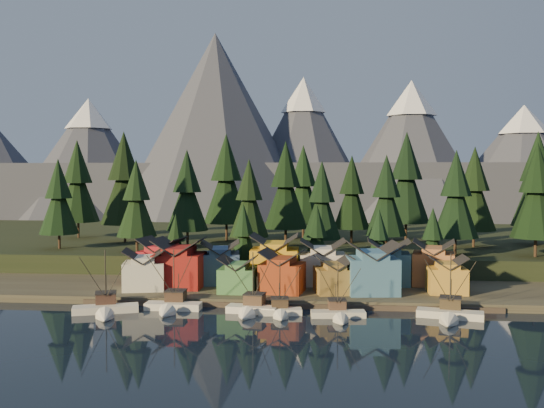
# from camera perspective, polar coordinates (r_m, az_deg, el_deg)

# --- Properties ---
(ground) EXTENTS (500.00, 500.00, 0.00)m
(ground) POSITION_cam_1_polar(r_m,az_deg,el_deg) (102.04, 0.87, -11.66)
(ground) COLOR black
(ground) RESTS_ON ground
(shore_strip) EXTENTS (400.00, 50.00, 1.50)m
(shore_strip) POSITION_cam_1_polar(r_m,az_deg,el_deg) (140.87, 2.18, -7.25)
(shore_strip) COLOR #353127
(shore_strip) RESTS_ON ground
(hillside) EXTENTS (420.00, 100.00, 6.00)m
(hillside) POSITION_cam_1_polar(r_m,az_deg,el_deg) (189.94, 3.05, -3.91)
(hillside) COLOR black
(hillside) RESTS_ON ground
(dock) EXTENTS (80.00, 4.00, 1.00)m
(dock) POSITION_cam_1_polar(r_m,az_deg,el_deg) (117.92, 1.52, -9.40)
(dock) COLOR #493E34
(dock) RESTS_ON ground
(mountain_ridge) EXTENTS (560.00, 190.00, 90.00)m
(mountain_ridge) POSITION_cam_1_polar(r_m,az_deg,el_deg) (312.22, 3.25, 3.04)
(mountain_ridge) COLOR #4A4D5F
(mountain_ridge) RESTS_ON ground
(boat_0) EXTENTS (12.53, 12.98, 12.79)m
(boat_0) POSITION_cam_1_polar(r_m,az_deg,el_deg) (115.61, -15.41, -8.84)
(boat_0) COLOR silver
(boat_0) RESTS_ON ground
(boat_1) EXTENTS (10.75, 11.71, 12.56)m
(boat_1) POSITION_cam_1_polar(r_m,az_deg,el_deg) (115.61, -9.44, -8.73)
(boat_1) COLOR silver
(boat_1) RESTS_ON ground
(boat_2) EXTENTS (9.89, 10.54, 12.45)m
(boat_2) POSITION_cam_1_polar(r_m,az_deg,el_deg) (111.62, -2.03, -9.06)
(boat_2) COLOR white
(boat_2) RESTS_ON ground
(boat_3) EXTENTS (8.36, 8.93, 10.67)m
(boat_3) POSITION_cam_1_polar(r_m,az_deg,el_deg) (110.45, 0.78, -9.37)
(boat_3) COLOR silver
(boat_3) RESTS_ON ground
(boat_4) EXTENTS (10.14, 10.87, 10.79)m
(boat_4) POSITION_cam_1_polar(r_m,az_deg,el_deg) (109.07, 6.32, -9.65)
(boat_4) COLOR beige
(boat_4) RESTS_ON ground
(boat_6) EXTENTS (12.22, 12.85, 12.70)m
(boat_6) POSITION_cam_1_polar(r_m,az_deg,el_deg) (112.03, 16.38, -9.23)
(boat_6) COLOR beige
(boat_6) RESTS_ON ground
(house_front_0) EXTENTS (9.78, 9.42, 8.35)m
(house_front_0) POSITION_cam_1_polar(r_m,az_deg,el_deg) (129.07, -11.92, -5.95)
(house_front_0) COLOR beige
(house_front_0) RESTS_ON shore_strip
(house_front_1) EXTENTS (10.09, 9.69, 10.33)m
(house_front_1) POSITION_cam_1_polar(r_m,az_deg,el_deg) (130.04, -8.71, -5.39)
(house_front_1) COLOR maroon
(house_front_1) RESTS_ON shore_strip
(house_front_2) EXTENTS (7.60, 7.66, 7.23)m
(house_front_2) POSITION_cam_1_polar(r_m,az_deg,el_deg) (123.90, -3.23, -6.54)
(house_front_2) COLOR #437C43
(house_front_2) RESTS_ON shore_strip
(house_front_3) EXTENTS (9.49, 9.16, 8.53)m
(house_front_3) POSITION_cam_1_polar(r_m,az_deg,el_deg) (123.42, 0.96, -6.25)
(house_front_3) COLOR maroon
(house_front_3) RESTS_ON shore_strip
(house_front_4) EXTENTS (8.56, 8.99, 7.27)m
(house_front_4) POSITION_cam_1_polar(r_m,az_deg,el_deg) (123.43, 5.81, -6.58)
(house_front_4) COLOR olive
(house_front_4) RESTS_ON shore_strip
(house_front_5) EXTENTS (10.76, 9.98, 10.29)m
(house_front_5) POSITION_cam_1_polar(r_m,az_deg,el_deg) (123.66, 9.43, -5.84)
(house_front_5) COLOR #3C6A8F
(house_front_5) RESTS_ON shore_strip
(house_front_6) EXTENTS (7.52, 7.11, 7.48)m
(house_front_6) POSITION_cam_1_polar(r_m,az_deg,el_deg) (127.66, 16.13, -6.31)
(house_front_6) COLOR gold
(house_front_6) RESTS_ON shore_strip
(house_back_0) EXTENTS (10.06, 9.76, 9.76)m
(house_back_0) POSITION_cam_1_polar(r_m,az_deg,el_deg) (137.57, -10.31, -5.07)
(house_back_0) COLOR maroon
(house_back_0) RESTS_ON shore_strip
(house_back_1) EXTENTS (9.53, 9.61, 9.32)m
(house_back_1) POSITION_cam_1_polar(r_m,az_deg,el_deg) (133.55, -4.88, -5.38)
(house_back_1) COLOR #314874
(house_back_1) RESTS_ON shore_strip
(house_back_2) EXTENTS (10.35, 9.53, 10.83)m
(house_back_2) POSITION_cam_1_polar(r_m,az_deg,el_deg) (132.75, 0.26, -5.07)
(house_back_2) COLOR gold
(house_back_2) RESTS_ON shore_strip
(house_back_3) EXTENTS (9.89, 8.86, 9.77)m
(house_back_3) POSITION_cam_1_polar(r_m,az_deg,el_deg) (132.38, 4.78, -5.35)
(house_back_3) COLOR beige
(house_back_3) RESTS_ON shore_strip
(house_back_4) EXTENTS (9.26, 8.92, 9.71)m
(house_back_4) POSITION_cam_1_polar(r_m,az_deg,el_deg) (134.19, 10.91, -5.29)
(house_back_4) COLOR #335E79
(house_back_4) RESTS_ON shore_strip
(house_back_5) EXTENTS (10.05, 10.14, 9.71)m
(house_back_5) POSITION_cam_1_polar(r_m,az_deg,el_deg) (135.59, 14.96, -5.25)
(house_back_5) COLOR #AB673C
(house_back_5) RESTS_ON shore_strip
(tree_hill_0) EXTENTS (10.04, 10.04, 23.40)m
(tree_hill_0) POSITION_cam_1_polar(r_m,az_deg,el_deg) (165.99, -19.44, 0.40)
(tree_hill_0) COLOR #332319
(tree_hill_0) RESTS_ON hillside
(tree_hill_1) EXTENTS (13.49, 13.49, 31.42)m
(tree_hill_1) POSITION_cam_1_polar(r_m,az_deg,el_deg) (176.20, -13.73, 2.05)
(tree_hill_1) COLOR #332319
(tree_hill_1) RESTS_ON hillside
(tree_hill_2) EXTENTS (9.91, 9.91, 23.09)m
(tree_hill_2) POSITION_cam_1_polar(r_m,az_deg,el_deg) (154.20, -12.64, 0.25)
(tree_hill_2) COLOR #332319
(tree_hill_2) RESTS_ON hillside
(tree_hill_3) EXTENTS (11.14, 11.14, 25.95)m
(tree_hill_3) POSITION_cam_1_polar(r_m,az_deg,el_deg) (162.96, -7.99, 0.99)
(tree_hill_3) COLOR #332319
(tree_hill_3) RESTS_ON hillside
(tree_hill_4) EXTENTS (13.33, 13.33, 31.05)m
(tree_hill_4) POSITION_cam_1_polar(r_m,az_deg,el_deg) (175.98, -4.32, 2.07)
(tree_hill_4) COLOR #332319
(tree_hill_4) RESTS_ON hillside
(tree_hill_5) EXTENTS (9.96, 9.96, 23.20)m
(tree_hill_5) POSITION_cam_1_polar(r_m,az_deg,el_deg) (149.89, -2.17, 0.27)
(tree_hill_5) COLOR #332319
(tree_hill_5) RESTS_ON hillside
(tree_hill_6) EXTENTS (12.15, 12.15, 28.31)m
(tree_hill_6) POSITION_cam_1_polar(r_m,az_deg,el_deg) (163.89, 1.30, 1.48)
(tree_hill_6) COLOR #332319
(tree_hill_6) RESTS_ON hillside
(tree_hill_7) EXTENTS (9.71, 9.71, 22.62)m
(tree_hill_7) POSITION_cam_1_polar(r_m,az_deg,el_deg) (146.60, 4.72, 0.07)
(tree_hill_7) COLOR #332319
(tree_hill_7) RESTS_ON hillside
(tree_hill_8) EXTENTS (10.58, 10.58, 24.65)m
(tree_hill_8) POSITION_cam_1_polar(r_m,az_deg,el_deg) (170.62, 7.51, 0.84)
(tree_hill_8) COLOR #332319
(tree_hill_8) RESTS_ON hillside
(tree_hill_9) EXTENTS (10.44, 10.44, 24.32)m
(tree_hill_9) POSITION_cam_1_polar(r_m,az_deg,el_deg) (154.18, 10.71, 0.52)
(tree_hill_9) COLOR #332319
(tree_hill_9) RESTS_ON hillside
(tree_hill_10) EXTENTS (13.58, 13.58, 31.64)m
(tree_hill_10) POSITION_cam_1_polar(r_m,az_deg,el_deg) (179.78, 12.53, 2.12)
(tree_hill_10) COLOR #332319
(tree_hill_10) RESTS_ON hillside
(tree_hill_11) EXTENTS (10.83, 10.83, 25.24)m
(tree_hill_11) POSITION_cam_1_polar(r_m,az_deg,el_deg) (151.54, 16.92, 0.59)
(tree_hill_11) COLOR #332319
(tree_hill_11) RESTS_ON hillside
(tree_hill_12) EXTENTS (11.47, 11.47, 26.71)m
(tree_hill_12) POSITION_cam_1_polar(r_m,az_deg,el_deg) (168.84, 18.51, 1.07)
(tree_hill_12) COLOR #332319
(tree_hill_12) RESTS_ON hillside
(tree_hill_13) EXTENTS (11.58, 11.58, 26.97)m
(tree_hill_13) POSITION_cam_1_polar(r_m,az_deg,el_deg) (154.18, 23.64, 0.86)
(tree_hill_13) COLOR #332319
(tree_hill_13) RESTS_ON hillside
(tree_hill_14) EXTENTS (13.31, 13.31, 30.99)m
(tree_hill_14) POSITION_cam_1_polar(r_m,az_deg,el_deg) (179.42, 23.70, 1.83)
(tree_hill_14) COLOR #332319
(tree_hill_14) RESTS_ON hillside
(tree_hill_15) EXTENTS (12.01, 12.01, 27.97)m
(tree_hill_15) POSITION_cam_1_polar(r_m,az_deg,el_deg) (180.63, 2.96, 1.56)
(tree_hill_15) COLOR #332319
(tree_hill_15) RESTS_ON hillside
(tree_hill_16) EXTENTS (12.72, 12.72, 29.64)m
(tree_hill_16) POSITION_cam_1_polar(r_m,az_deg,el_deg) (192.06, -17.82, 1.78)
(tree_hill_16) COLOR #332319
(tree_hill_16) RESTS_ON hillside
(tree_shore_0) EXTENTS (6.27, 6.27, 14.61)m
(tree_shore_0) POSITION_cam_1_polar(r_m,az_deg,el_deg) (143.91, -9.03, -3.56)
(tree_shore_0) COLOR #332319
(tree_shore_0) RESTS_ON shore_strip
(tree_shore_1) EXTENTS (7.37, 7.37, 17.16)m
(tree_shore_1) POSITION_cam_1_polar(r_m,az_deg,el_deg) (140.62, -2.71, -3.11)
(tree_shore_1) COLOR #332319
(tree_shore_1) RESTS_ON shore_strip
(tree_shore_2) EXTENTS (7.27, 7.27, 16.93)m
(tree_shore_2) POSITION_cam_1_polar(r_m,az_deg,el_deg) (139.25, 4.25, -3.22)
(tree_shore_2) COLOR #332319
(tree_shore_2) RESTS_ON shore_strip
(tree_shore_3) EXTENTS (6.96, 6.96, 16.21)m
(tree_shore_3) POSITION_cam_1_polar(r_m,az_deg,el_deg) (139.70, 10.01, -3.41)
(tree_shore_3) COLOR #332319
(tree_shore_3) RESTS_ON shore_strip
(tree_shore_4) EXTENTS (7.06, 7.06, 16.46)m
(tree_shore_4) POSITION_cam_1_polar(r_m,az_deg,el_deg) (141.15, 14.88, -3.34)
(tree_shore_4) COLOR #332319
(tree_shore_4) RESTS_ON shore_strip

